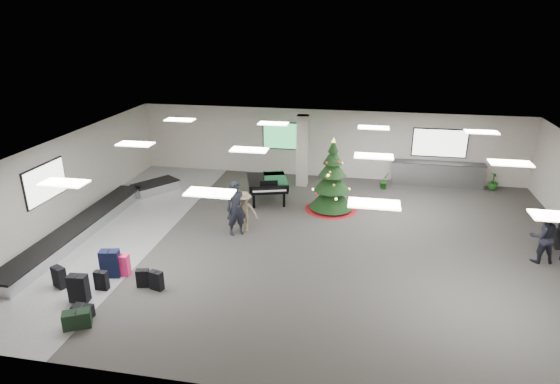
% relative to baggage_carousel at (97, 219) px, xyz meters
% --- Properties ---
extents(ground, '(18.00, 18.00, 0.00)m').
position_rel_baggage_carousel_xyz_m(ground, '(7.84, 0.08, -0.21)').
color(ground, '#3A3835').
rests_on(ground, ground).
extents(room_envelope, '(18.02, 14.02, 3.21)m').
position_rel_baggage_carousel_xyz_m(room_envelope, '(7.46, 0.75, 2.12)').
color(room_envelope, '#BBB5AB').
rests_on(room_envelope, ground).
extents(baggage_carousel, '(2.28, 9.71, 0.43)m').
position_rel_baggage_carousel_xyz_m(baggage_carousel, '(0.00, 0.00, 0.00)').
color(baggage_carousel, silver).
rests_on(baggage_carousel, ground).
extents(service_counter, '(4.05, 0.65, 1.08)m').
position_rel_baggage_carousel_xyz_m(service_counter, '(12.84, 6.73, 0.33)').
color(service_counter, silver).
rests_on(service_counter, ground).
extents(suitcase_0, '(0.53, 0.32, 0.81)m').
position_rel_baggage_carousel_xyz_m(suitcase_0, '(2.23, -4.60, 0.18)').
color(suitcase_0, black).
rests_on(suitcase_0, ground).
extents(suitcase_1, '(0.37, 0.20, 0.59)m').
position_rel_baggage_carousel_xyz_m(suitcase_1, '(2.51, -3.96, 0.07)').
color(suitcase_1, black).
rests_on(suitcase_1, ground).
extents(pink_suitcase, '(0.43, 0.26, 0.68)m').
position_rel_baggage_carousel_xyz_m(pink_suitcase, '(2.71, -3.13, 0.12)').
color(pink_suitcase, '#FA2067').
rests_on(pink_suitcase, ground).
extents(suitcase_3, '(0.39, 0.27, 0.55)m').
position_rel_baggage_carousel_xyz_m(suitcase_3, '(3.59, -3.60, 0.05)').
color(suitcase_3, black).
rests_on(suitcase_3, ground).
extents(navy_suitcase, '(0.60, 0.43, 0.87)m').
position_rel_baggage_carousel_xyz_m(navy_suitcase, '(2.41, -3.26, 0.21)').
color(navy_suitcase, black).
rests_on(navy_suitcase, ground).
extents(suitcase_5, '(0.48, 0.38, 0.65)m').
position_rel_baggage_carousel_xyz_m(suitcase_5, '(1.28, -4.06, 0.10)').
color(suitcase_5, black).
rests_on(suitcase_5, ground).
extents(green_duffel, '(0.74, 0.60, 0.46)m').
position_rel_baggage_carousel_xyz_m(green_duffel, '(2.82, -5.63, 0.01)').
color(green_duffel, black).
rests_on(green_duffel, ground).
extents(suitcase_7, '(0.43, 0.30, 0.58)m').
position_rel_baggage_carousel_xyz_m(suitcase_7, '(4.03, -3.67, 0.07)').
color(suitcase_7, black).
rests_on(suitcase_7, ground).
extents(suitcase_8, '(0.44, 0.35, 0.59)m').
position_rel_baggage_carousel_xyz_m(suitcase_8, '(2.15, -2.92, 0.07)').
color(suitcase_8, black).
rests_on(suitcase_8, ground).
extents(black_duffel, '(0.52, 0.29, 0.36)m').
position_rel_baggage_carousel_xyz_m(black_duffel, '(2.72, -5.24, -0.04)').
color(black_duffel, black).
rests_on(black_duffel, ground).
extents(christmas_tree, '(2.07, 2.07, 2.95)m').
position_rel_baggage_carousel_xyz_m(christmas_tree, '(8.38, 3.04, 0.80)').
color(christmas_tree, maroon).
rests_on(christmas_tree, ground).
extents(grand_piano, '(2.05, 2.37, 1.15)m').
position_rel_baggage_carousel_xyz_m(grand_piano, '(5.72, 3.39, 0.60)').
color(grand_piano, black).
rests_on(grand_piano, ground).
extents(traveler_a, '(0.85, 0.77, 1.96)m').
position_rel_baggage_carousel_xyz_m(traveler_a, '(5.30, 0.19, 0.76)').
color(traveler_a, black).
rests_on(traveler_a, ground).
extents(traveler_b, '(1.08, 0.77, 1.51)m').
position_rel_baggage_carousel_xyz_m(traveler_b, '(5.51, 0.45, 0.54)').
color(traveler_b, '#877253').
rests_on(traveler_b, ground).
extents(traveler_bench, '(0.93, 0.78, 1.72)m').
position_rel_baggage_carousel_xyz_m(traveler_bench, '(15.14, 0.02, 0.65)').
color(traveler_bench, black).
rests_on(traveler_bench, ground).
extents(potted_plant_left, '(0.53, 0.54, 0.76)m').
position_rel_baggage_carousel_xyz_m(potted_plant_left, '(10.51, 5.84, 0.17)').
color(potted_plant_left, '#164215').
rests_on(potted_plant_left, ground).
extents(potted_plant_right, '(0.52, 0.52, 0.80)m').
position_rel_baggage_carousel_xyz_m(potted_plant_right, '(15.24, 6.58, 0.19)').
color(potted_plant_right, '#164215').
rests_on(potted_plant_right, ground).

